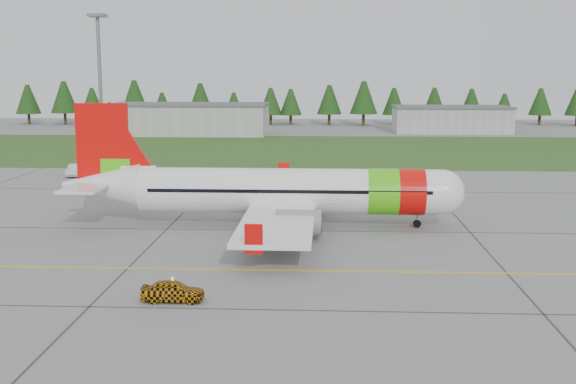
{
  "coord_description": "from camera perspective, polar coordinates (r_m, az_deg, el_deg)",
  "views": [
    {
      "loc": [
        -1.93,
        -38.0,
        13.02
      ],
      "look_at": [
        -4.84,
        18.88,
        3.42
      ],
      "focal_mm": 45.0,
      "sensor_mm": 36.0,
      "label": 1
    }
  ],
  "objects": [
    {
      "name": "hangar_east",
      "position": [
        158.65,
        12.75,
        5.57
      ],
      "size": [
        24.0,
        12.0,
        5.2
      ],
      "primitive_type": "cube",
      "color": "#A8A8A3",
      "rests_on": "ground"
    },
    {
      "name": "taxi_guideline",
      "position": [
        47.85,
        5.16,
        -6.25
      ],
      "size": [
        120.0,
        0.25,
        0.02
      ],
      "primitive_type": "cube",
      "color": "gold",
      "rests_on": "ground"
    },
    {
      "name": "follow_me_car",
      "position": [
        41.73,
        -9.14,
        -6.15
      ],
      "size": [
        1.26,
        1.47,
        3.62
      ],
      "primitive_type": "imported",
      "rotation": [
        0.0,
        0.0,
        1.59
      ],
      "color": "orange",
      "rests_on": "ground"
    },
    {
      "name": "hangar_west",
      "position": [
        150.98,
        -7.84,
        5.67
      ],
      "size": [
        32.0,
        14.0,
        6.0
      ],
      "primitive_type": "cube",
      "color": "#A8A8A3",
      "rests_on": "ground"
    },
    {
      "name": "treeline",
      "position": [
        176.2,
        3.58,
        6.94
      ],
      "size": [
        160.0,
        8.0,
        10.0
      ],
      "primitive_type": null,
      "color": "#1C3F14",
      "rests_on": "ground"
    },
    {
      "name": "aircraft",
      "position": [
        60.84,
        -0.64,
        0.07
      ],
      "size": [
        34.1,
        31.24,
        10.34
      ],
      "rotation": [
        0.0,
        0.0,
        -0.01
      ],
      "color": "white",
      "rests_on": "ground"
    },
    {
      "name": "service_van",
      "position": [
        93.88,
        -16.5,
        2.58
      ],
      "size": [
        1.68,
        1.6,
        4.5
      ],
      "primitive_type": "imported",
      "rotation": [
        0.0,
        0.0,
        0.08
      ],
      "color": "silver",
      "rests_on": "ground"
    },
    {
      "name": "floodlight_mast",
      "position": [
        100.65,
        -14.59,
        7.54
      ],
      "size": [
        0.5,
        0.5,
        20.0
      ],
      "primitive_type": "cylinder",
      "color": "slate",
      "rests_on": "ground"
    },
    {
      "name": "ground",
      "position": [
        40.22,
        5.59,
        -9.37
      ],
      "size": [
        320.0,
        320.0,
        0.0
      ],
      "primitive_type": "plane",
      "color": "gray",
      "rests_on": "ground"
    },
    {
      "name": "grass_strip",
      "position": [
        120.72,
        3.83,
        3.36
      ],
      "size": [
        320.0,
        50.0,
        0.03
      ],
      "primitive_type": "cube",
      "color": "#30561E",
      "rests_on": "ground"
    }
  ]
}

